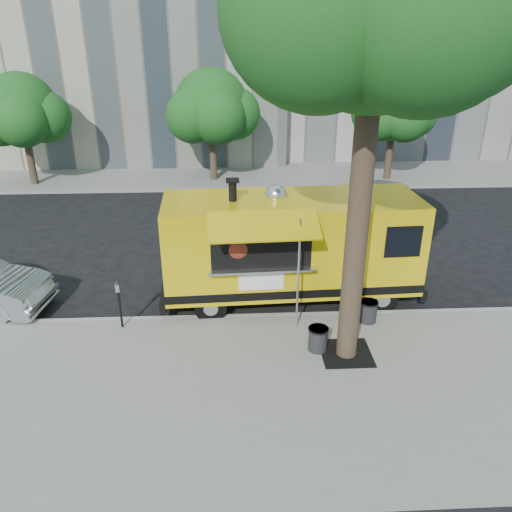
# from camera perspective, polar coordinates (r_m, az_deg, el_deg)

# --- Properties ---
(ground) EXTENTS (120.00, 120.00, 0.00)m
(ground) POSITION_cam_1_polar(r_m,az_deg,el_deg) (14.55, -2.25, -5.40)
(ground) COLOR black
(ground) RESTS_ON ground
(sidewalk) EXTENTS (60.00, 6.00, 0.15)m
(sidewalk) POSITION_cam_1_polar(r_m,az_deg,el_deg) (11.21, -1.98, -15.30)
(sidewalk) COLOR gray
(sidewalk) RESTS_ON ground
(curb) EXTENTS (60.00, 0.14, 0.16)m
(curb) POSITION_cam_1_polar(r_m,az_deg,el_deg) (13.71, -2.20, -7.07)
(curb) COLOR #999993
(curb) RESTS_ON ground
(far_sidewalk) EXTENTS (60.00, 5.00, 0.15)m
(far_sidewalk) POSITION_cam_1_polar(r_m,az_deg,el_deg) (27.08, -2.63, 9.12)
(far_sidewalk) COLOR gray
(far_sidewalk) RESTS_ON ground
(tree_well) EXTENTS (1.20, 1.20, 0.02)m
(tree_well) POSITION_cam_1_polar(r_m,az_deg,el_deg) (12.40, 10.24, -10.87)
(tree_well) COLOR black
(tree_well) RESTS_ON sidewalk
(far_tree_a) EXTENTS (3.42, 3.42, 5.36)m
(far_tree_a) POSITION_cam_1_polar(r_m,az_deg,el_deg) (27.05, -25.26, 14.91)
(far_tree_a) COLOR #33261C
(far_tree_a) RESTS_ON far_sidewalk
(far_tree_b) EXTENTS (3.60, 3.60, 5.50)m
(far_tree_b) POSITION_cam_1_polar(r_m,az_deg,el_deg) (25.56, -5.12, 16.74)
(far_tree_b) COLOR #33261C
(far_tree_b) RESTS_ON far_sidewalk
(far_tree_c) EXTENTS (3.24, 3.24, 5.21)m
(far_tree_c) POSITION_cam_1_polar(r_m,az_deg,el_deg) (26.51, 15.52, 16.01)
(far_tree_c) COLOR #33261C
(far_tree_c) RESTS_ON far_sidewalk
(sign_post) EXTENTS (0.28, 0.06, 3.00)m
(sign_post) POSITION_cam_1_polar(r_m,az_deg,el_deg) (12.42, 4.88, -1.38)
(sign_post) COLOR silver
(sign_post) RESTS_ON sidewalk
(parking_meter) EXTENTS (0.11, 0.11, 1.33)m
(parking_meter) POSITION_cam_1_polar(r_m,az_deg,el_deg) (13.23, -15.39, -4.76)
(parking_meter) COLOR black
(parking_meter) RESTS_ON sidewalk
(food_truck) EXTENTS (7.45, 3.66, 3.64)m
(food_truck) POSITION_cam_1_polar(r_m,az_deg,el_deg) (14.02, 3.92, 1.17)
(food_truck) COLOR #E1BD0B
(food_truck) RESTS_ON ground
(trash_bin_left) EXTENTS (0.49, 0.49, 0.59)m
(trash_bin_left) POSITION_cam_1_polar(r_m,az_deg,el_deg) (13.59, 12.71, -6.12)
(trash_bin_left) COLOR black
(trash_bin_left) RESTS_ON sidewalk
(trash_bin_right) EXTENTS (0.50, 0.50, 0.60)m
(trash_bin_right) POSITION_cam_1_polar(r_m,az_deg,el_deg) (12.25, 7.09, -9.30)
(trash_bin_right) COLOR black
(trash_bin_right) RESTS_ON sidewalk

